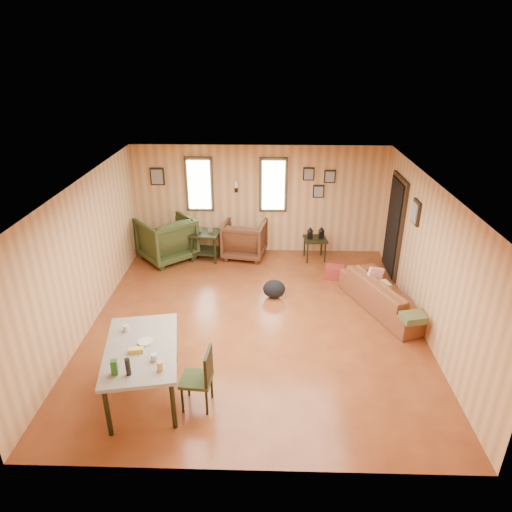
{
  "coord_description": "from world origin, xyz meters",
  "views": [
    {
      "loc": [
        0.2,
        -6.59,
        4.29
      ],
      "look_at": [
        0.0,
        0.4,
        1.05
      ],
      "focal_mm": 32.0,
      "sensor_mm": 36.0,
      "label": 1
    }
  ],
  "objects_px": {
    "recliner_green": "(166,237)",
    "side_table": "(315,237)",
    "dining_table": "(141,352)",
    "recliner_brown": "(245,237)",
    "sofa": "(388,289)",
    "end_table": "(206,241)"
  },
  "relations": [
    {
      "from": "end_table",
      "to": "side_table",
      "type": "distance_m",
      "value": 2.38
    },
    {
      "from": "side_table",
      "to": "dining_table",
      "type": "bearing_deg",
      "value": -121.04
    },
    {
      "from": "recliner_green",
      "to": "end_table",
      "type": "relative_size",
      "value": 1.35
    },
    {
      "from": "sofa",
      "to": "dining_table",
      "type": "distance_m",
      "value": 4.41
    },
    {
      "from": "recliner_brown",
      "to": "side_table",
      "type": "xyz_separation_m",
      "value": [
        1.54,
        -0.11,
        0.06
      ]
    },
    {
      "from": "side_table",
      "to": "dining_table",
      "type": "height_order",
      "value": "dining_table"
    },
    {
      "from": "sofa",
      "to": "side_table",
      "type": "distance_m",
      "value": 2.33
    },
    {
      "from": "sofa",
      "to": "recliner_green",
      "type": "height_order",
      "value": "recliner_green"
    },
    {
      "from": "sofa",
      "to": "recliner_brown",
      "type": "relative_size",
      "value": 2.18
    },
    {
      "from": "end_table",
      "to": "dining_table",
      "type": "height_order",
      "value": "dining_table"
    },
    {
      "from": "recliner_green",
      "to": "dining_table",
      "type": "relative_size",
      "value": 0.64
    },
    {
      "from": "recliner_brown",
      "to": "dining_table",
      "type": "distance_m",
      "value": 4.64
    },
    {
      "from": "sofa",
      "to": "recliner_green",
      "type": "relative_size",
      "value": 1.87
    },
    {
      "from": "recliner_green",
      "to": "end_table",
      "type": "distance_m",
      "value": 0.86
    },
    {
      "from": "recliner_green",
      "to": "side_table",
      "type": "bearing_deg",
      "value": 140.41
    },
    {
      "from": "sofa",
      "to": "end_table",
      "type": "distance_m",
      "value": 4.0
    },
    {
      "from": "recliner_brown",
      "to": "recliner_green",
      "type": "height_order",
      "value": "recliner_green"
    },
    {
      "from": "end_table",
      "to": "side_table",
      "type": "relative_size",
      "value": 1.03
    },
    {
      "from": "sofa",
      "to": "recliner_brown",
      "type": "bearing_deg",
      "value": 27.88
    },
    {
      "from": "recliner_brown",
      "to": "recliner_green",
      "type": "relative_size",
      "value": 0.86
    },
    {
      "from": "sofa",
      "to": "end_table",
      "type": "relative_size",
      "value": 2.53
    },
    {
      "from": "dining_table",
      "to": "recliner_brown",
      "type": "bearing_deg",
      "value": 65.64
    }
  ]
}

